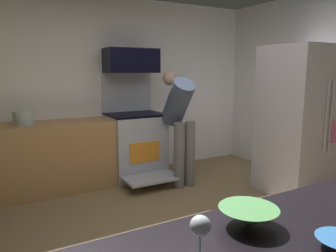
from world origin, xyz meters
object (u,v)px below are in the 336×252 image
object	(u,v)px
oven_range	(135,143)
microwave	(131,61)
person_cook	(179,118)
wine_glass_mid	(200,228)
mixing_bowl_small	(248,217)
refrigerator	(300,120)
stock_pot	(23,118)

from	to	relation	value
oven_range	microwave	distance (m)	1.19
person_cook	wine_glass_mid	distance (m)	3.27
microwave	mixing_bowl_small	bearing A→B (deg)	-104.37
person_cook	mixing_bowl_small	xyz separation A→B (m)	(-1.28, -2.72, 0.02)
oven_range	wine_glass_mid	size ratio (longest dim) A/B	8.87
microwave	wine_glass_mid	world-z (taller)	microwave
person_cook	microwave	bearing A→B (deg)	123.44
microwave	refrigerator	size ratio (longest dim) A/B	0.40
oven_range	refrigerator	distance (m)	2.26
refrigerator	oven_range	bearing A→B (deg)	137.30
oven_range	microwave	world-z (taller)	microwave
microwave	refrigerator	xyz separation A→B (m)	(1.63, -1.60, -0.76)
stock_pot	person_cook	bearing A→B (deg)	-16.48
person_cook	mixing_bowl_small	distance (m)	3.01
mixing_bowl_small	wine_glass_mid	distance (m)	0.36
oven_range	mixing_bowl_small	xyz separation A→B (m)	(-0.86, -3.26, 0.43)
refrigerator	microwave	bearing A→B (deg)	135.54
oven_range	person_cook	bearing A→B (deg)	-52.17
wine_glass_mid	mixing_bowl_small	bearing A→B (deg)	19.88
refrigerator	stock_pot	world-z (taller)	refrigerator
refrigerator	person_cook	world-z (taller)	refrigerator
mixing_bowl_small	stock_pot	bearing A→B (deg)	100.45
person_cook	wine_glass_mid	size ratio (longest dim) A/B	9.03
refrigerator	mixing_bowl_small	world-z (taller)	refrigerator
microwave	person_cook	distance (m)	1.09
microwave	stock_pot	bearing A→B (deg)	-176.87
microwave	person_cook	world-z (taller)	microwave
microwave	wine_glass_mid	distance (m)	3.73
oven_range	mixing_bowl_small	bearing A→B (deg)	-104.77
microwave	mixing_bowl_small	xyz separation A→B (m)	(-0.86, -3.36, -0.75)
oven_range	refrigerator	size ratio (longest dim) A/B	0.82
person_cook	stock_pot	distance (m)	1.97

